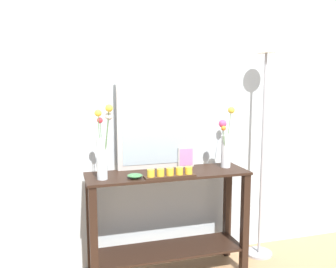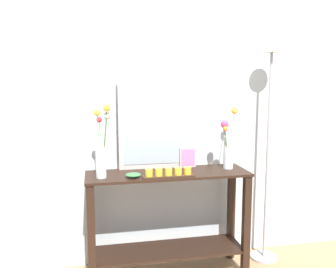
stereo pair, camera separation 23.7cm
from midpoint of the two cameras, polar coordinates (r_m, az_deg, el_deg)
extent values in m
cube|color=#B2BCC1|center=(3.06, -3.96, 4.40)|extent=(6.40, 0.08, 2.70)
cube|color=black|center=(2.83, -2.42, -6.35)|extent=(1.28, 0.40, 0.02)
cube|color=black|center=(3.05, -2.34, -18.01)|extent=(1.22, 0.36, 0.02)
cube|color=black|center=(2.74, -14.28, -16.52)|extent=(0.06, 0.06, 0.83)
cube|color=black|center=(3.02, 9.88, -13.99)|extent=(0.06, 0.06, 0.83)
cube|color=black|center=(3.03, -14.57, -14.05)|extent=(0.06, 0.06, 0.83)
cube|color=black|center=(3.29, 7.33, -12.06)|extent=(0.06, 0.06, 0.83)
cube|color=#B7B2AD|center=(2.91, -4.42, 2.22)|extent=(0.62, 0.03, 0.80)
cube|color=#9EADB7|center=(2.89, -4.36, 2.19)|extent=(0.54, 0.00, 0.72)
cylinder|color=silver|center=(2.66, -13.01, -3.91)|extent=(0.08, 0.08, 0.30)
cylinder|color=#4C753D|center=(2.62, -12.42, -2.03)|extent=(0.05, 0.05, 0.45)
sphere|color=silver|center=(2.57, -12.03, 2.80)|extent=(0.06, 0.06, 0.06)
cylinder|color=#4C753D|center=(2.66, -13.00, -2.30)|extent=(0.02, 0.04, 0.41)
sphere|color=red|center=(2.65, -13.33, 2.13)|extent=(0.04, 0.04, 0.04)
cylinder|color=#4C753D|center=(2.65, -13.37, -1.77)|extent=(0.01, 0.03, 0.46)
sphere|color=yellow|center=(2.63, -13.64, 3.26)|extent=(0.05, 0.05, 0.05)
cylinder|color=#4C753D|center=(2.61, -12.46, -1.45)|extent=(0.05, 0.09, 0.51)
sphere|color=yellow|center=(2.53, -12.04, 4.05)|extent=(0.05, 0.05, 0.05)
cylinder|color=silver|center=(2.99, 6.97, -2.78)|extent=(0.08, 0.08, 0.27)
cylinder|color=#4C753D|center=(3.01, 7.28, -0.56)|extent=(0.08, 0.05, 0.45)
sphere|color=yellow|center=(3.02, 7.84, 3.78)|extent=(0.06, 0.06, 0.06)
cylinder|color=#4C753D|center=(2.95, 6.76, -2.05)|extent=(0.07, 0.08, 0.32)
sphere|color=orange|center=(2.88, 6.52, 0.91)|extent=(0.04, 0.04, 0.04)
cylinder|color=#4C753D|center=(2.95, 6.55, -1.71)|extent=(0.04, 0.03, 0.35)
sphere|color=#EA4275|center=(2.91, 6.36, 1.64)|extent=(0.06, 0.06, 0.06)
cube|color=#382316|center=(2.70, -2.21, -6.73)|extent=(0.39, 0.09, 0.01)
cylinder|color=gold|center=(2.65, -5.33, -6.25)|extent=(0.06, 0.06, 0.05)
cylinder|color=gold|center=(2.67, -3.76, -6.15)|extent=(0.06, 0.06, 0.05)
cylinder|color=gold|center=(2.69, -2.22, -6.04)|extent=(0.06, 0.06, 0.05)
cylinder|color=gold|center=(2.71, -0.69, -5.94)|extent=(0.06, 0.06, 0.05)
cylinder|color=gold|center=(2.73, 0.81, -5.83)|extent=(0.06, 0.06, 0.05)
cube|color=#B7B2AD|center=(3.00, 0.60, -3.71)|extent=(0.14, 0.01, 0.17)
cube|color=#BD75AB|center=(2.99, 0.64, -3.74)|extent=(0.11, 0.00, 0.14)
cylinder|color=#38703D|center=(2.68, -7.85, -6.94)|extent=(0.05, 0.05, 0.01)
ellipsoid|color=#38703D|center=(2.67, -7.85, -6.59)|extent=(0.11, 0.11, 0.03)
cylinder|color=#9E9EA3|center=(3.51, 12.28, -18.05)|extent=(0.24, 0.24, 0.02)
cylinder|color=#9E9EA3|center=(3.22, 12.76, -3.51)|extent=(0.02, 0.02, 1.78)
cone|color=beige|center=(3.17, 13.29, 13.36)|extent=(0.18, 0.18, 0.10)
camera|label=1|loc=(0.12, -92.45, -0.35)|focal=38.28mm
camera|label=2|loc=(0.12, 87.55, 0.35)|focal=38.28mm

